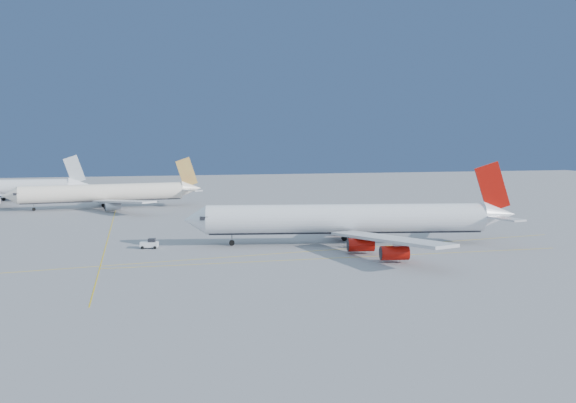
{
  "coord_description": "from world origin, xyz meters",
  "views": [
    {
      "loc": [
        -33.28,
        -128.37,
        23.04
      ],
      "look_at": [
        2.71,
        23.95,
        7.0
      ],
      "focal_mm": 40.0,
      "sensor_mm": 36.0,
      "label": 1
    }
  ],
  "objects_px": {
    "pushback_tug": "(150,244)",
    "airliner_etihad": "(107,193)",
    "airliner_virgin": "(353,219)",
    "airliner_third": "(0,188)"
  },
  "relations": [
    {
      "from": "pushback_tug",
      "to": "airliner_etihad",
      "type": "bearing_deg",
      "value": 108.51
    },
    {
      "from": "airliner_virgin",
      "to": "airliner_third",
      "type": "xyz_separation_m",
      "value": [
        -91.69,
        112.53,
        -0.39
      ]
    },
    {
      "from": "airliner_third",
      "to": "pushback_tug",
      "type": "height_order",
      "value": "airliner_third"
    },
    {
      "from": "airliner_virgin",
      "to": "airliner_etihad",
      "type": "distance_m",
      "value": 99.29
    },
    {
      "from": "airliner_virgin",
      "to": "pushback_tug",
      "type": "xyz_separation_m",
      "value": [
        -42.49,
        4.65,
        -4.39
      ]
    },
    {
      "from": "airliner_virgin",
      "to": "airliner_third",
      "type": "height_order",
      "value": "airliner_virgin"
    },
    {
      "from": "airliner_third",
      "to": "pushback_tug",
      "type": "xyz_separation_m",
      "value": [
        49.21,
        -107.88,
        -4.0
      ]
    },
    {
      "from": "airliner_virgin",
      "to": "airliner_etihad",
      "type": "xyz_separation_m",
      "value": [
        -54.12,
        83.24,
        -0.43
      ]
    },
    {
      "from": "airliner_virgin",
      "to": "airliner_third",
      "type": "bearing_deg",
      "value": 138.41
    },
    {
      "from": "airliner_virgin",
      "to": "pushback_tug",
      "type": "relative_size",
      "value": 18.53
    }
  ]
}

